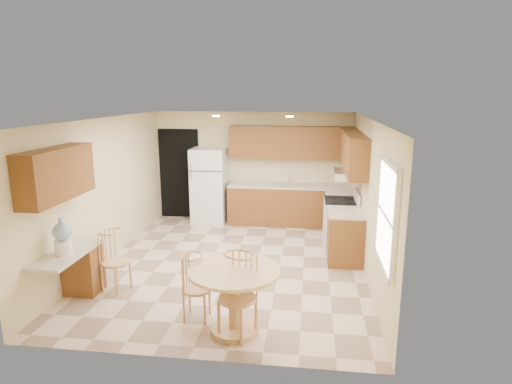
# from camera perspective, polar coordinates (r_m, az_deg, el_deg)

# --- Properties ---
(floor) EXTENTS (5.50, 5.50, 0.00)m
(floor) POSITION_cam_1_polar(r_m,az_deg,el_deg) (7.58, -3.21, -9.56)
(floor) COLOR beige
(floor) RESTS_ON ground
(ceiling) EXTENTS (4.50, 5.50, 0.02)m
(ceiling) POSITION_cam_1_polar(r_m,az_deg,el_deg) (7.00, -3.47, 9.67)
(ceiling) COLOR white
(ceiling) RESTS_ON wall_back
(wall_back) EXTENTS (4.50, 0.02, 2.50)m
(wall_back) POSITION_cam_1_polar(r_m,az_deg,el_deg) (9.85, -0.41, 3.37)
(wall_back) COLOR beige
(wall_back) RESTS_ON floor
(wall_front) EXTENTS (4.50, 0.02, 2.50)m
(wall_front) POSITION_cam_1_polar(r_m,az_deg,el_deg) (4.63, -9.61, -8.19)
(wall_front) COLOR beige
(wall_front) RESTS_ON floor
(wall_left) EXTENTS (0.02, 5.50, 2.50)m
(wall_left) POSITION_cam_1_polar(r_m,az_deg,el_deg) (7.91, -19.58, 0.17)
(wall_left) COLOR beige
(wall_left) RESTS_ON floor
(wall_right) EXTENTS (0.02, 5.50, 2.50)m
(wall_right) POSITION_cam_1_polar(r_m,az_deg,el_deg) (7.13, 14.73, -0.84)
(wall_right) COLOR beige
(wall_right) RESTS_ON floor
(doorway) EXTENTS (0.90, 0.02, 2.10)m
(doorway) POSITION_cam_1_polar(r_m,az_deg,el_deg) (10.25, -10.18, 2.41)
(doorway) COLOR black
(doorway) RESTS_ON floor
(base_cab_back) EXTENTS (2.75, 0.60, 0.87)m
(base_cab_back) POSITION_cam_1_polar(r_m,az_deg,el_deg) (9.65, 4.51, -1.83)
(base_cab_back) COLOR brown
(base_cab_back) RESTS_ON floor
(counter_back) EXTENTS (2.75, 0.63, 0.04)m
(counter_back) POSITION_cam_1_polar(r_m,az_deg,el_deg) (9.55, 4.56, 0.81)
(counter_back) COLOR beige
(counter_back) RESTS_ON base_cab_back
(base_cab_right_a) EXTENTS (0.60, 0.59, 0.87)m
(base_cab_right_a) POSITION_cam_1_polar(r_m,az_deg,el_deg) (9.09, 11.11, -2.98)
(base_cab_right_a) COLOR brown
(base_cab_right_a) RESTS_ON floor
(counter_right_a) EXTENTS (0.63, 0.59, 0.04)m
(counter_right_a) POSITION_cam_1_polar(r_m,az_deg,el_deg) (8.98, 11.24, -0.19)
(counter_right_a) COLOR beige
(counter_right_a) RESTS_ON base_cab_right_a
(base_cab_right_b) EXTENTS (0.60, 0.80, 0.87)m
(base_cab_right_b) POSITION_cam_1_polar(r_m,az_deg,el_deg) (7.71, 11.79, -5.96)
(base_cab_right_b) COLOR brown
(base_cab_right_b) RESTS_ON floor
(counter_right_b) EXTENTS (0.63, 0.80, 0.04)m
(counter_right_b) POSITION_cam_1_polar(r_m,az_deg,el_deg) (7.58, 11.95, -2.70)
(counter_right_b) COLOR beige
(counter_right_b) RESTS_ON base_cab_right_b
(upper_cab_back) EXTENTS (2.75, 0.33, 0.70)m
(upper_cab_back) POSITION_cam_1_polar(r_m,az_deg,el_deg) (9.52, 4.71, 6.64)
(upper_cab_back) COLOR brown
(upper_cab_back) RESTS_ON wall_back
(upper_cab_right) EXTENTS (0.33, 2.42, 0.70)m
(upper_cab_right) POSITION_cam_1_polar(r_m,az_deg,el_deg) (8.19, 12.78, 5.30)
(upper_cab_right) COLOR brown
(upper_cab_right) RESTS_ON wall_right
(upper_cab_left) EXTENTS (0.33, 1.40, 0.70)m
(upper_cab_left) POSITION_cam_1_polar(r_m,az_deg,el_deg) (6.35, -25.06, 2.19)
(upper_cab_left) COLOR brown
(upper_cab_left) RESTS_ON wall_left
(sink) EXTENTS (0.78, 0.44, 0.01)m
(sink) POSITION_cam_1_polar(r_m,az_deg,el_deg) (9.54, 4.41, 0.95)
(sink) COLOR silver
(sink) RESTS_ON counter_back
(range_hood) EXTENTS (0.50, 0.76, 0.14)m
(range_hood) POSITION_cam_1_polar(r_m,az_deg,el_deg) (8.22, 12.05, 2.32)
(range_hood) COLOR silver
(range_hood) RESTS_ON upper_cab_right
(desk_pedestal) EXTENTS (0.48, 0.42, 0.72)m
(desk_pedestal) POSITION_cam_1_polar(r_m,az_deg,el_deg) (6.94, -22.03, -9.51)
(desk_pedestal) COLOR brown
(desk_pedestal) RESTS_ON floor
(desk_top) EXTENTS (0.50, 1.20, 0.04)m
(desk_top) POSITION_cam_1_polar(r_m,az_deg,el_deg) (6.50, -23.95, -7.54)
(desk_top) COLOR beige
(desk_top) RESTS_ON desk_pedestal
(window) EXTENTS (0.06, 1.12, 1.30)m
(window) POSITION_cam_1_polar(r_m,az_deg,el_deg) (5.30, 17.13, -3.00)
(window) COLOR white
(window) RESTS_ON wall_right
(can_light_a) EXTENTS (0.14, 0.14, 0.02)m
(can_light_a) POSITION_cam_1_polar(r_m,az_deg,el_deg) (8.28, -5.37, 10.06)
(can_light_a) COLOR white
(can_light_a) RESTS_ON ceiling
(can_light_b) EXTENTS (0.14, 0.14, 0.02)m
(can_light_b) POSITION_cam_1_polar(r_m,az_deg,el_deg) (8.09, 4.51, 10.01)
(can_light_b) COLOR white
(can_light_b) RESTS_ON ceiling
(refrigerator) EXTENTS (0.75, 0.73, 1.70)m
(refrigerator) POSITION_cam_1_polar(r_m,az_deg,el_deg) (9.76, -6.22, 0.82)
(refrigerator) COLOR white
(refrigerator) RESTS_ON floor
(stove) EXTENTS (0.65, 0.76, 1.09)m
(stove) POSITION_cam_1_polar(r_m,az_deg,el_deg) (8.44, 11.24, -4.01)
(stove) COLOR white
(stove) RESTS_ON floor
(dining_table) EXTENTS (1.13, 1.13, 0.84)m
(dining_table) POSITION_cam_1_polar(r_m,az_deg,el_deg) (5.38, -2.89, -13.04)
(dining_table) COLOR tan
(dining_table) RESTS_ON floor
(chair_table_a) EXTENTS (0.39, 0.50, 0.87)m
(chair_table_a) POSITION_cam_1_polar(r_m,az_deg,el_deg) (5.65, -8.21, -12.00)
(chair_table_a) COLOR tan
(chair_table_a) RESTS_ON floor
(chair_table_b) EXTENTS (0.46, 0.51, 1.04)m
(chair_table_b) POSITION_cam_1_polar(r_m,az_deg,el_deg) (5.18, -2.70, -13.11)
(chair_table_b) COLOR tan
(chair_table_b) RESTS_ON floor
(chair_desk) EXTENTS (0.41, 0.52, 0.92)m
(chair_desk) POSITION_cam_1_polar(r_m,az_deg,el_deg) (6.69, -18.64, -8.23)
(chair_desk) COLOR tan
(chair_desk) RESTS_ON floor
(water_crock) EXTENTS (0.25, 0.25, 0.51)m
(water_crock) POSITION_cam_1_polar(r_m,az_deg,el_deg) (6.38, -24.39, -5.58)
(water_crock) COLOR white
(water_crock) RESTS_ON desk_top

